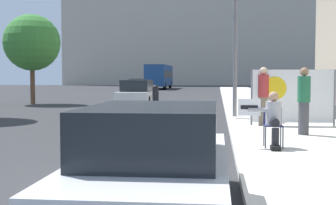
{
  "coord_description": "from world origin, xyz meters",
  "views": [
    {
      "loc": [
        1.22,
        -7.06,
        1.72
      ],
      "look_at": [
        -0.23,
        6.62,
        0.94
      ],
      "focal_mm": 50.0,
      "sensor_mm": 36.0,
      "label": 1
    }
  ],
  "objects_px": {
    "protest_banner": "(292,96)",
    "parked_car_curbside": "(154,162)",
    "traffic_light_pole": "(212,10)",
    "car_on_road_distant": "(136,87)",
    "street_tree_midblock": "(32,43)",
    "jogger_on_sidewalk": "(304,100)",
    "car_on_road_far_lane": "(138,85)",
    "seated_protester": "(273,117)",
    "pedestrian_behind": "(263,95)",
    "car_on_road_nearest": "(137,93)",
    "city_bus_on_road": "(159,75)",
    "motorcycle_on_road": "(156,103)",
    "car_on_road_midblock": "(137,90)"
  },
  "relations": [
    {
      "from": "protest_banner",
      "to": "parked_car_curbside",
      "type": "height_order",
      "value": "protest_banner"
    },
    {
      "from": "traffic_light_pole",
      "to": "car_on_road_distant",
      "type": "height_order",
      "value": "traffic_light_pole"
    },
    {
      "from": "street_tree_midblock",
      "to": "parked_car_curbside",
      "type": "bearing_deg",
      "value": -64.5
    },
    {
      "from": "jogger_on_sidewalk",
      "to": "car_on_road_far_lane",
      "type": "distance_m",
      "value": 38.51
    },
    {
      "from": "street_tree_midblock",
      "to": "seated_protester",
      "type": "bearing_deg",
      "value": -54.08
    },
    {
      "from": "street_tree_midblock",
      "to": "car_on_road_distant",
      "type": "bearing_deg",
      "value": 76.18
    },
    {
      "from": "traffic_light_pole",
      "to": "parked_car_curbside",
      "type": "bearing_deg",
      "value": -92.33
    },
    {
      "from": "pedestrian_behind",
      "to": "car_on_road_distant",
      "type": "bearing_deg",
      "value": 33.85
    },
    {
      "from": "car_on_road_distant",
      "to": "car_on_road_nearest",
      "type": "bearing_deg",
      "value": -79.82
    },
    {
      "from": "city_bus_on_road",
      "to": "motorcycle_on_road",
      "type": "bearing_deg",
      "value": -83.14
    },
    {
      "from": "pedestrian_behind",
      "to": "seated_protester",
      "type": "bearing_deg",
      "value": -167.04
    },
    {
      "from": "parked_car_curbside",
      "to": "car_on_road_nearest",
      "type": "distance_m",
      "value": 21.79
    },
    {
      "from": "protest_banner",
      "to": "motorcycle_on_road",
      "type": "bearing_deg",
      "value": 134.42
    },
    {
      "from": "seated_protester",
      "to": "car_on_road_far_lane",
      "type": "height_order",
      "value": "car_on_road_far_lane"
    },
    {
      "from": "seated_protester",
      "to": "car_on_road_distant",
      "type": "height_order",
      "value": "seated_protester"
    },
    {
      "from": "jogger_on_sidewalk",
      "to": "pedestrian_behind",
      "type": "bearing_deg",
      "value": -29.68
    },
    {
      "from": "car_on_road_distant",
      "to": "jogger_on_sidewalk",
      "type": "bearing_deg",
      "value": -71.91
    },
    {
      "from": "traffic_light_pole",
      "to": "city_bus_on_road",
      "type": "height_order",
      "value": "traffic_light_pole"
    },
    {
      "from": "traffic_light_pole",
      "to": "street_tree_midblock",
      "type": "height_order",
      "value": "traffic_light_pole"
    },
    {
      "from": "traffic_light_pole",
      "to": "parked_car_curbside",
      "type": "relative_size",
      "value": 1.45
    },
    {
      "from": "pedestrian_behind",
      "to": "car_on_road_nearest",
      "type": "xyz_separation_m",
      "value": [
        -6.11,
        11.92,
        -0.36
      ]
    },
    {
      "from": "car_on_road_nearest",
      "to": "car_on_road_midblock",
      "type": "relative_size",
      "value": 1.07
    },
    {
      "from": "seated_protester",
      "to": "car_on_road_nearest",
      "type": "xyz_separation_m",
      "value": [
        -5.86,
        16.63,
        -0.08
      ]
    },
    {
      "from": "seated_protester",
      "to": "pedestrian_behind",
      "type": "relative_size",
      "value": 0.66
    },
    {
      "from": "car_on_road_nearest",
      "to": "car_on_road_far_lane",
      "type": "distance_m",
      "value": 23.08
    },
    {
      "from": "pedestrian_behind",
      "to": "motorcycle_on_road",
      "type": "height_order",
      "value": "pedestrian_behind"
    },
    {
      "from": "car_on_road_midblock",
      "to": "city_bus_on_road",
      "type": "height_order",
      "value": "city_bus_on_road"
    },
    {
      "from": "protest_banner",
      "to": "traffic_light_pole",
      "type": "bearing_deg",
      "value": 125.56
    },
    {
      "from": "traffic_light_pole",
      "to": "car_on_road_nearest",
      "type": "distance_m",
      "value": 10.1
    },
    {
      "from": "street_tree_midblock",
      "to": "car_on_road_nearest",
      "type": "bearing_deg",
      "value": -4.82
    },
    {
      "from": "pedestrian_behind",
      "to": "motorcycle_on_road",
      "type": "relative_size",
      "value": 0.91
    },
    {
      "from": "pedestrian_behind",
      "to": "city_bus_on_road",
      "type": "xyz_separation_m",
      "value": [
        -9.14,
        46.81,
        0.71
      ]
    },
    {
      "from": "car_on_road_nearest",
      "to": "car_on_road_midblock",
      "type": "distance_m",
      "value": 6.26
    },
    {
      "from": "car_on_road_distant",
      "to": "street_tree_midblock",
      "type": "height_order",
      "value": "street_tree_midblock"
    },
    {
      "from": "protest_banner",
      "to": "car_on_road_midblock",
      "type": "bearing_deg",
      "value": 114.09
    },
    {
      "from": "traffic_light_pole",
      "to": "seated_protester",
      "type": "bearing_deg",
      "value": -80.26
    },
    {
      "from": "car_on_road_far_lane",
      "to": "protest_banner",
      "type": "bearing_deg",
      "value": -72.56
    },
    {
      "from": "pedestrian_behind",
      "to": "protest_banner",
      "type": "bearing_deg",
      "value": -74.65
    },
    {
      "from": "parked_car_curbside",
      "to": "car_on_road_midblock",
      "type": "height_order",
      "value": "same"
    },
    {
      "from": "parked_car_curbside",
      "to": "car_on_road_nearest",
      "type": "xyz_separation_m",
      "value": [
        -3.91,
        21.44,
        0.05
      ]
    },
    {
      "from": "parked_car_curbside",
      "to": "car_on_road_far_lane",
      "type": "distance_m",
      "value": 44.87
    },
    {
      "from": "car_on_road_nearest",
      "to": "car_on_road_midblock",
      "type": "xyz_separation_m",
      "value": [
        -1.08,
        6.17,
        -0.05
      ]
    },
    {
      "from": "protest_banner",
      "to": "car_on_road_far_lane",
      "type": "relative_size",
      "value": 0.59
    },
    {
      "from": "car_on_road_midblock",
      "to": "motorcycle_on_road",
      "type": "distance_m",
      "value": 13.33
    },
    {
      "from": "car_on_road_midblock",
      "to": "pedestrian_behind",
      "type": "bearing_deg",
      "value": -68.31
    },
    {
      "from": "seated_protester",
      "to": "motorcycle_on_road",
      "type": "height_order",
      "value": "seated_protester"
    },
    {
      "from": "pedestrian_behind",
      "to": "motorcycle_on_road",
      "type": "xyz_separation_m",
      "value": [
        -4.13,
        5.12,
        -0.54
      ]
    },
    {
      "from": "car_on_road_far_lane",
      "to": "motorcycle_on_road",
      "type": "distance_m",
      "value": 30.13
    },
    {
      "from": "protest_banner",
      "to": "car_on_road_nearest",
      "type": "height_order",
      "value": "protest_banner"
    },
    {
      "from": "pedestrian_behind",
      "to": "car_on_road_far_lane",
      "type": "height_order",
      "value": "pedestrian_behind"
    }
  ]
}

